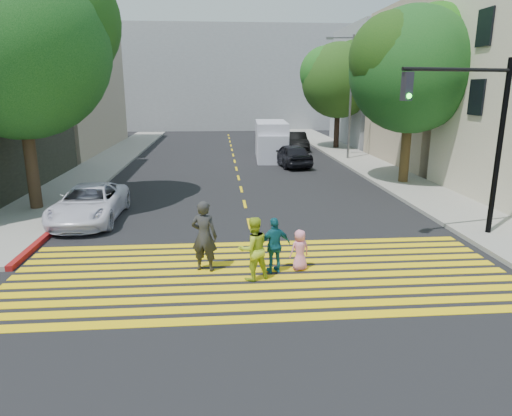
{
  "coord_description": "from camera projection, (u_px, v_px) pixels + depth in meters",
  "views": [
    {
      "loc": [
        -1.08,
        -10.17,
        4.88
      ],
      "look_at": [
        0.0,
        3.0,
        1.4
      ],
      "focal_mm": 32.0,
      "sensor_mm": 36.0,
      "label": 1
    }
  ],
  "objects": [
    {
      "name": "street_lamp",
      "position": [
        348.0,
        90.0,
        30.6
      ],
      "size": [
        1.87,
        0.33,
        8.27
      ],
      "rotation": [
        0.0,
        0.0,
        -0.08
      ],
      "color": "#5C5C5C",
      "rests_on": "ground"
    },
    {
      "name": "tree_left",
      "position": [
        18.0,
        36.0,
        17.07
      ],
      "size": [
        9.24,
        9.24,
        10.05
      ],
      "rotation": [
        0.0,
        0.0,
        0.43
      ],
      "color": "#472F23",
      "rests_on": "ground"
    },
    {
      "name": "building_left_tan",
      "position": [
        26.0,
        86.0,
        35.57
      ],
      "size": [
        12.0,
        16.0,
        10.0
      ],
      "primitive_type": "cube",
      "color": "tan",
      "rests_on": "ground"
    },
    {
      "name": "crosswalk",
      "position": [
        261.0,
        274.0,
        12.36
      ],
      "size": [
        13.4,
        5.3,
        0.01
      ],
      "color": "yellow",
      "rests_on": "ground"
    },
    {
      "name": "sidewalk_left",
      "position": [
        112.0,
        160.0,
        31.64
      ],
      "size": [
        3.0,
        40.0,
        0.15
      ],
      "primitive_type": "cube",
      "color": "gray",
      "rests_on": "ground"
    },
    {
      "name": "pedestrian_man",
      "position": [
        204.0,
        236.0,
        12.37
      ],
      "size": [
        0.84,
        0.68,
        1.98
      ],
      "primitive_type": "imported",
      "rotation": [
        0.0,
        0.0,
        2.82
      ],
      "color": "#2A2A2A",
      "rests_on": "ground"
    },
    {
      "name": "pedestrian_extra",
      "position": [
        275.0,
        245.0,
        12.3
      ],
      "size": [
        0.97,
        0.61,
        1.54
      ],
      "primitive_type": "imported",
      "rotation": [
        0.0,
        0.0,
        3.42
      ],
      "color": "#155B6D",
      "rests_on": "ground"
    },
    {
      "name": "lane_line",
      "position": [
        234.0,
        158.0,
        32.81
      ],
      "size": [
        0.12,
        34.4,
        0.01
      ],
      "color": "yellow",
      "rests_on": "ground"
    },
    {
      "name": "pedestrian_child",
      "position": [
        300.0,
        250.0,
        12.52
      ],
      "size": [
        0.65,
        0.53,
        1.15
      ],
      "primitive_type": "imported",
      "rotation": [
        0.0,
        0.0,
        3.46
      ],
      "color": "pink",
      "rests_on": "ground"
    },
    {
      "name": "curb_red",
      "position": [
        58.0,
        226.0,
        16.34
      ],
      "size": [
        0.2,
        8.0,
        0.16
      ],
      "primitive_type": "cube",
      "color": "maroon",
      "rests_on": "ground"
    },
    {
      "name": "tree_right_far",
      "position": [
        340.0,
        76.0,
        36.13
      ],
      "size": [
        7.76,
        7.48,
        8.57
      ],
      "rotation": [
        0.0,
        0.0,
        -0.32
      ],
      "color": "black",
      "rests_on": "ground"
    },
    {
      "name": "dark_car_near",
      "position": [
        291.0,
        155.0,
        29.19
      ],
      "size": [
        2.41,
        4.53,
        1.47
      ],
      "primitive_type": "imported",
      "rotation": [
        0.0,
        0.0,
        3.3
      ],
      "color": "black",
      "rests_on": "ground"
    },
    {
      "name": "building_right_tan",
      "position": [
        467.0,
        86.0,
        29.35
      ],
      "size": [
        10.0,
        10.0,
        10.0
      ],
      "primitive_type": "cube",
      "color": "tan",
      "rests_on": "ground"
    },
    {
      "name": "building_right_grey",
      "position": [
        401.0,
        87.0,
        39.96
      ],
      "size": [
        10.0,
        10.0,
        10.0
      ],
      "primitive_type": "cube",
      "color": "gray",
      "rests_on": "ground"
    },
    {
      "name": "white_van",
      "position": [
        271.0,
        142.0,
        31.95
      ],
      "size": [
        2.38,
        5.64,
        2.61
      ],
      "rotation": [
        0.0,
        0.0,
        -0.06
      ],
      "color": "silver",
      "rests_on": "ground"
    },
    {
      "name": "traffic_signal",
      "position": [
        475.0,
        125.0,
        14.23
      ],
      "size": [
        3.89,
        1.14,
        5.8
      ],
      "rotation": [
        0.0,
        0.0,
        0.22
      ],
      "color": "black",
      "rests_on": "ground"
    },
    {
      "name": "pedestrian_woman",
      "position": [
        253.0,
        249.0,
        11.82
      ],
      "size": [
        0.99,
        0.89,
        1.7
      ],
      "primitive_type": "imported",
      "rotation": [
        0.0,
        0.0,
        3.49
      ],
      "color": "#ABC728",
      "rests_on": "ground"
    },
    {
      "name": "silver_car",
      "position": [
        266.0,
        136.0,
        41.95
      ],
      "size": [
        1.9,
        4.26,
        1.21
      ],
      "primitive_type": "imported",
      "rotation": [
        0.0,
        0.0,
        3.19
      ],
      "color": "gray",
      "rests_on": "ground"
    },
    {
      "name": "ground",
      "position": [
        266.0,
        295.0,
        11.13
      ],
      "size": [
        120.0,
        120.0,
        0.0
      ],
      "primitive_type": "plane",
      "color": "black"
    },
    {
      "name": "sidewalk_right",
      "position": [
        386.0,
        174.0,
        26.24
      ],
      "size": [
        3.0,
        60.0,
        0.15
      ],
      "primitive_type": "cube",
      "color": "gray",
      "rests_on": "ground"
    },
    {
      "name": "dark_car_parked",
      "position": [
        296.0,
        141.0,
        37.0
      ],
      "size": [
        1.56,
        4.32,
        1.42
      ],
      "primitive_type": "imported",
      "rotation": [
        0.0,
        0.0,
        -0.01
      ],
      "color": "black",
      "rests_on": "ground"
    },
    {
      "name": "tree_right_near",
      "position": [
        414.0,
        64.0,
        22.4
      ],
      "size": [
        6.89,
        6.36,
        8.94
      ],
      "rotation": [
        0.0,
        0.0,
        0.04
      ],
      "color": "#4A361A",
      "rests_on": "ground"
    },
    {
      "name": "white_sedan",
      "position": [
        89.0,
        204.0,
        17.16
      ],
      "size": [
        2.25,
        4.85,
        1.34
      ],
      "primitive_type": "imported",
      "rotation": [
        0.0,
        0.0,
        -0.0
      ],
      "color": "white",
      "rests_on": "ground"
    },
    {
      "name": "backdrop_block",
      "position": [
        226.0,
        79.0,
        55.86
      ],
      "size": [
        30.0,
        8.0,
        12.0
      ],
      "primitive_type": "cube",
      "color": "gray",
      "rests_on": "ground"
    }
  ]
}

